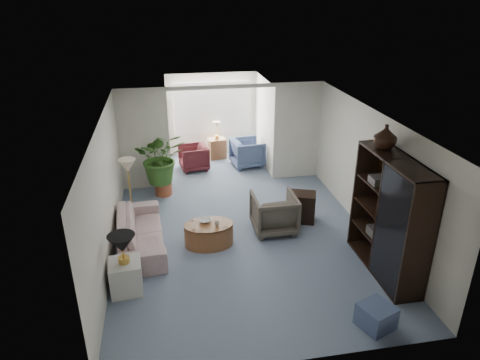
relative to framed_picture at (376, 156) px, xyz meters
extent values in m
plane|color=gray|center=(-2.46, 0.10, -1.70)|extent=(6.00, 6.00, 0.00)
plane|color=gray|center=(-2.46, 4.20, -1.70)|extent=(2.60, 2.60, 0.00)
cube|color=white|center=(-4.36, 3.10, -0.45)|extent=(1.20, 0.12, 2.50)
cube|color=white|center=(-0.56, 3.10, -0.45)|extent=(1.20, 0.12, 2.50)
cube|color=white|center=(-2.46, 3.10, 0.75)|extent=(2.60, 0.12, 0.10)
cube|color=white|center=(-2.46, 5.28, -0.30)|extent=(2.20, 0.02, 1.50)
cube|color=white|center=(-2.46, 5.25, -0.30)|extent=(2.20, 0.02, 1.50)
cube|color=beige|center=(0.00, 0.00, 0.00)|extent=(0.04, 0.50, 0.40)
imported|color=beige|center=(-4.45, 0.38, -1.39)|extent=(0.97, 2.18, 0.62)
cube|color=silver|center=(-4.65, -0.97, -1.42)|extent=(0.53, 0.53, 0.55)
cone|color=black|center=(-4.65, -0.97, -0.80)|extent=(0.44, 0.44, 0.30)
cone|color=beige|center=(-4.67, 1.49, -0.45)|extent=(0.36, 0.36, 0.28)
cylinder|color=brown|center=(-3.16, 0.20, -1.47)|extent=(1.00, 1.00, 0.45)
imported|color=silver|center=(-3.21, 0.30, -1.22)|extent=(0.25, 0.25, 0.06)
imported|color=beige|center=(-3.01, 0.10, -1.20)|extent=(0.11, 0.11, 0.09)
imported|color=#5A5347|center=(-1.79, 0.51, -1.30)|extent=(0.86, 0.88, 0.80)
cube|color=black|center=(-1.09, 0.81, -1.38)|extent=(0.64, 0.58, 0.63)
cube|color=black|center=(-0.23, -1.15, -0.65)|extent=(0.50, 1.89, 2.10)
imported|color=black|center=(-0.23, -0.65, 0.61)|extent=(0.39, 0.39, 0.41)
cube|color=slate|center=(-1.01, -2.47, -1.52)|extent=(0.59, 0.59, 0.36)
cylinder|color=#A54F2F|center=(-3.98, 2.63, -1.54)|extent=(0.40, 0.40, 0.32)
imported|color=#356322|center=(-3.98, 2.63, -0.74)|extent=(1.15, 0.99, 1.28)
imported|color=slate|center=(-1.63, 4.11, -1.32)|extent=(0.95, 0.93, 0.77)
imported|color=#591E23|center=(-3.13, 4.11, -1.36)|extent=(0.84, 0.82, 0.68)
cube|color=brown|center=(-2.38, 4.86, -1.41)|extent=(0.53, 0.44, 0.59)
cube|color=#494644|center=(-0.28, -0.74, -0.16)|extent=(0.30, 0.26, 0.16)
cube|color=#464441|center=(-0.28, -1.42, -0.61)|extent=(0.30, 0.26, 0.16)
cube|color=#383533|center=(-0.28, -0.91, -1.06)|extent=(0.30, 0.26, 0.16)
camera|label=1|loc=(-3.87, -7.06, 2.89)|focal=32.63mm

